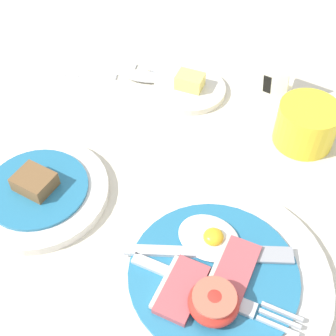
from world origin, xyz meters
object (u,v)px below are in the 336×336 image
object	(u,v)px
bread_plate	(36,192)
teaspoon_near_cup	(150,67)
sugar_cup	(307,123)
teaspoon_by_saucer	(131,76)
number_card	(271,81)
breakfast_plate	(213,277)
butter_dish	(190,88)

from	to	relation	value
bread_plate	teaspoon_near_cup	world-z (taller)	bread_plate
sugar_cup	teaspoon_by_saucer	bearing A→B (deg)	-175.70
number_card	teaspoon_near_cup	world-z (taller)	number_card
breakfast_plate	teaspoon_near_cup	bearing A→B (deg)	134.98
bread_plate	butter_dish	distance (m)	0.28
number_card	teaspoon_by_saucer	size ratio (longest dim) A/B	0.41
butter_dish	number_card	distance (m)	0.12
butter_dish	number_card	bearing A→B (deg)	22.91
breakfast_plate	bread_plate	bearing A→B (deg)	-175.46
bread_plate	teaspoon_by_saucer	distance (m)	0.26
breakfast_plate	sugar_cup	distance (m)	0.26
breakfast_plate	bread_plate	distance (m)	0.24
teaspoon_by_saucer	sugar_cup	bearing A→B (deg)	-22.21
teaspoon_by_saucer	teaspoon_near_cup	xyz separation A→B (m)	(0.01, 0.04, 0.00)
bread_plate	number_card	xyz separation A→B (m)	(0.16, 0.32, 0.03)
teaspoon_by_saucer	teaspoon_near_cup	size ratio (longest dim) A/B	0.96
sugar_cup	butter_dish	distance (m)	0.19
butter_dish	number_card	world-z (taller)	number_card
teaspoon_near_cup	teaspoon_by_saucer	bearing A→B (deg)	-126.69
number_card	teaspoon_by_saucer	distance (m)	0.22
bread_plate	sugar_cup	size ratio (longest dim) A/B	2.15
bread_plate	number_card	world-z (taller)	number_card
butter_dish	teaspoon_near_cup	bearing A→B (deg)	171.41
number_card	butter_dish	bearing A→B (deg)	-159.07
bread_plate	teaspoon_near_cup	size ratio (longest dim) A/B	0.94
bread_plate	teaspoon_near_cup	xyz separation A→B (m)	(-0.03, 0.29, -0.00)
bread_plate	teaspoon_by_saucer	bearing A→B (deg)	99.26
breakfast_plate	sugar_cup	bearing A→B (deg)	90.70
bread_plate	teaspoon_by_saucer	xyz separation A→B (m)	(-0.04, 0.25, -0.00)
breakfast_plate	sugar_cup	world-z (taller)	sugar_cup
bread_plate	sugar_cup	distance (m)	0.37
butter_dish	teaspoon_near_cup	size ratio (longest dim) A/B	0.58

